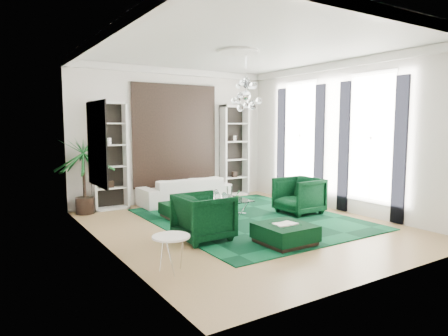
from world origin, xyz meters
TOP-DOWN VIEW (x-y plane):
  - floor at (0.00, 0.00)m, footprint 6.00×7.00m
  - ceiling at (0.00, 0.00)m, footprint 6.00×7.00m
  - wall_back at (0.00, 3.51)m, footprint 6.00×0.02m
  - wall_front at (0.00, -3.51)m, footprint 6.00×0.02m
  - wall_left at (-3.01, 0.00)m, footprint 0.02×7.00m
  - wall_right at (3.01, 0.00)m, footprint 0.02×7.00m
  - crown_molding at (0.00, 0.00)m, footprint 6.00×7.00m
  - ceiling_medallion at (0.00, 0.30)m, footprint 0.90×0.90m
  - tapestry at (0.00, 3.46)m, footprint 2.50×0.06m
  - shelving_left at (-1.95, 3.31)m, footprint 0.90×0.38m
  - shelving_right at (1.95, 3.31)m, footprint 0.90×0.38m
  - painting at (-2.97, 0.60)m, footprint 0.04×1.30m
  - window_near at (2.99, -0.90)m, footprint 0.03×1.10m
  - curtain_near_a at (2.96, -1.68)m, footprint 0.07×0.30m
  - curtain_near_b at (2.96, -0.12)m, footprint 0.07×0.30m
  - window_far at (2.99, 1.50)m, footprint 0.03×1.10m
  - curtain_far_a at (2.96, 0.72)m, footprint 0.07×0.30m
  - curtain_far_b at (2.96, 2.28)m, footprint 0.07×0.30m
  - rug at (0.48, 0.47)m, footprint 4.20×5.00m
  - sofa at (0.02, 2.93)m, footprint 2.54×0.99m
  - armchair_left at (-1.28, -0.43)m, footprint 0.99×0.96m
  - armchair_right at (1.84, 0.28)m, footprint 1.00×0.97m
  - coffee_table at (0.13, 1.15)m, footprint 1.14×1.14m
  - ottoman_side at (-0.84, 1.48)m, footprint 0.80×0.80m
  - ottoman_front at (-0.15, -1.48)m, footprint 0.94×0.94m
  - book at (-0.15, -1.48)m, footprint 0.43×0.29m
  - side_table at (-2.53, -1.64)m, footprint 0.57×0.57m
  - palm at (-2.65, 3.15)m, footprint 1.54×1.54m
  - chandelier at (0.25, 0.35)m, footprint 0.86×0.86m
  - table_plant at (0.42, 0.91)m, footprint 0.13×0.11m

SIDE VIEW (x-z plane):
  - floor at x=0.00m, z-range -0.02..0.00m
  - rug at x=0.48m, z-range 0.00..0.02m
  - ottoman_side at x=-0.84m, z-range 0.00..0.35m
  - ottoman_front at x=-0.15m, z-range 0.00..0.38m
  - coffee_table at x=0.13m, z-range 0.00..0.39m
  - side_table at x=-2.53m, z-range 0.00..0.55m
  - sofa at x=0.02m, z-range 0.00..0.74m
  - book at x=-0.15m, z-range 0.38..0.41m
  - armchair_left at x=-1.28m, z-range 0.00..0.90m
  - armchair_right at x=1.84m, z-range 0.00..0.91m
  - table_plant at x=0.42m, z-range 0.39..0.63m
  - palm at x=-2.65m, z-range 0.00..2.47m
  - shelving_left at x=-1.95m, z-range 0.00..2.80m
  - shelving_right at x=1.95m, z-range 0.00..2.80m
  - curtain_near_a at x=2.96m, z-range 0.02..3.27m
  - curtain_near_b at x=2.96m, z-range 0.02..3.27m
  - curtain_far_a at x=2.96m, z-range 0.02..3.27m
  - curtain_far_b at x=2.96m, z-range 0.02..3.27m
  - painting at x=-2.97m, z-range 1.05..2.65m
  - wall_back at x=0.00m, z-range 0.00..3.80m
  - wall_front at x=0.00m, z-range 0.00..3.80m
  - wall_left at x=-3.01m, z-range 0.00..3.80m
  - wall_right at x=3.01m, z-range 0.00..3.80m
  - tapestry at x=0.00m, z-range 0.50..3.30m
  - window_near at x=2.99m, z-range 0.45..3.35m
  - window_far at x=2.99m, z-range 0.45..3.35m
  - chandelier at x=0.25m, z-range 2.46..3.24m
  - crown_molding at x=0.00m, z-range 3.61..3.79m
  - ceiling_medallion at x=0.00m, z-range 3.75..3.79m
  - ceiling at x=0.00m, z-range 3.80..3.82m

